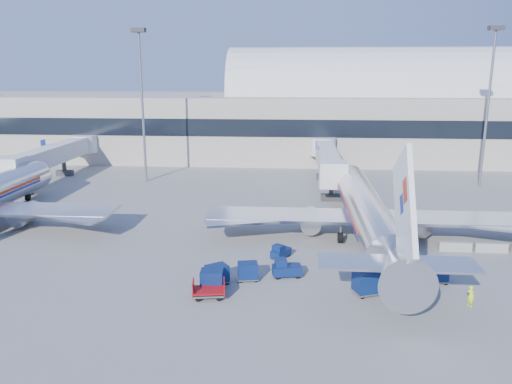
# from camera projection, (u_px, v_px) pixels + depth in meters

# --- Properties ---
(ground) EXTENTS (260.00, 260.00, 0.00)m
(ground) POSITION_uv_depth(u_px,v_px,m) (264.00, 253.00, 46.54)
(ground) COLOR gray
(ground) RESTS_ON ground
(terminal) EXTENTS (170.00, 28.15, 21.00)m
(terminal) POSITION_uv_depth(u_px,v_px,m) (213.00, 117.00, 99.98)
(terminal) COLOR #B2AA9E
(terminal) RESTS_ON ground
(airliner_main) EXTENTS (32.00, 37.26, 12.07)m
(airliner_main) POSITION_uv_depth(u_px,v_px,m) (367.00, 212.00, 49.47)
(airliner_main) COLOR silver
(airliner_main) RESTS_ON ground
(jetbridge_near) EXTENTS (4.40, 27.50, 6.25)m
(jetbridge_near) POSITION_uv_depth(u_px,v_px,m) (327.00, 157.00, 74.90)
(jetbridge_near) COLOR silver
(jetbridge_near) RESTS_ON ground
(jetbridge_mid) EXTENTS (4.40, 27.50, 6.25)m
(jetbridge_mid) POSITION_uv_depth(u_px,v_px,m) (57.00, 154.00, 77.99)
(jetbridge_mid) COLOR silver
(jetbridge_mid) RESTS_ON ground
(mast_west) EXTENTS (2.00, 1.20, 22.60)m
(mast_west) POSITION_uv_depth(u_px,v_px,m) (141.00, 83.00, 73.58)
(mast_west) COLOR slate
(mast_west) RESTS_ON ground
(mast_east) EXTENTS (2.00, 1.20, 22.60)m
(mast_east) POSITION_uv_depth(u_px,v_px,m) (490.00, 84.00, 69.89)
(mast_east) COLOR slate
(mast_east) RESTS_ON ground
(barrier_near) EXTENTS (3.00, 0.55, 0.90)m
(barrier_near) POSITION_uv_depth(u_px,v_px,m) (455.00, 247.00, 47.04)
(barrier_near) COLOR #9E9E96
(barrier_near) RESTS_ON ground
(barrier_mid) EXTENTS (3.00, 0.55, 0.90)m
(barrier_mid) POSITION_uv_depth(u_px,v_px,m) (491.00, 247.00, 46.80)
(barrier_mid) COLOR #9E9E96
(barrier_mid) RESTS_ON ground
(tug_lead) EXTENTS (2.56, 1.60, 1.55)m
(tug_lead) POSITION_uv_depth(u_px,v_px,m) (286.00, 268.00, 41.15)
(tug_lead) COLOR #0A1C4D
(tug_lead) RESTS_ON ground
(tug_right) EXTENTS (2.41, 2.21, 1.43)m
(tug_right) POSITION_uv_depth(u_px,v_px,m) (419.00, 275.00, 40.02)
(tug_right) COLOR #0A1C4D
(tug_right) RESTS_ON ground
(tug_left) EXTENTS (1.95, 2.28, 1.34)m
(tug_left) POSITION_uv_depth(u_px,v_px,m) (280.00, 252.00, 45.24)
(tug_left) COLOR #0A1C4D
(tug_left) RESTS_ON ground
(cart_train_a) EXTENTS (1.87, 1.55, 1.48)m
(cart_train_a) POSITION_uv_depth(u_px,v_px,m) (248.00, 271.00, 40.44)
(cart_train_a) COLOR #0A1C4D
(cart_train_a) RESTS_ON ground
(cart_train_b) EXTENTS (1.89, 1.48, 1.61)m
(cart_train_b) POSITION_uv_depth(u_px,v_px,m) (212.00, 279.00, 38.62)
(cart_train_b) COLOR #0A1C4D
(cart_train_b) RESTS_ON ground
(cart_train_c) EXTENTS (2.20, 2.10, 1.54)m
(cart_train_c) POSITION_uv_depth(u_px,v_px,m) (217.00, 274.00, 39.73)
(cart_train_c) COLOR #0A1C4D
(cart_train_c) RESTS_ON ground
(cart_solo_near) EXTENTS (2.55, 2.26, 1.87)m
(cart_solo_near) POSITION_uv_depth(u_px,v_px,m) (368.00, 282.00, 37.84)
(cart_solo_near) COLOR #0A1C4D
(cart_solo_near) RESTS_ON ground
(cart_solo_far) EXTENTS (2.04, 1.59, 1.74)m
(cart_solo_far) POSITION_uv_depth(u_px,v_px,m) (435.00, 271.00, 40.04)
(cart_solo_far) COLOR #0A1C4D
(cart_solo_far) RESTS_ON ground
(cart_open_red) EXTENTS (2.65, 2.05, 0.65)m
(cart_open_red) POSITION_uv_depth(u_px,v_px,m) (209.00, 292.00, 37.39)
(cart_open_red) COLOR slate
(cart_open_red) RESTS_ON ground
(ramp_worker) EXTENTS (0.61, 0.69, 1.59)m
(ramp_worker) POSITION_uv_depth(u_px,v_px,m) (471.00, 296.00, 35.92)
(ramp_worker) COLOR #BAE818
(ramp_worker) RESTS_ON ground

